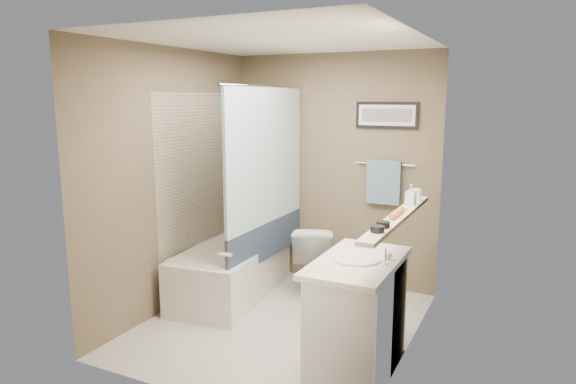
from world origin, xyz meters
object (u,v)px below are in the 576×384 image
at_px(candle_bowl_near, 377,229).
at_px(soap_bottle, 411,195).
at_px(bathtub, 232,270).
at_px(hair_brush_back, 399,212).
at_px(glass_jar, 416,195).
at_px(toilet, 314,258).
at_px(candle_bowl_far, 383,224).
at_px(hair_brush_front, 395,214).
at_px(vanity, 358,319).

height_order(candle_bowl_near, soap_bottle, soap_bottle).
bearing_deg(candle_bowl_near, bathtub, 148.63).
relative_size(hair_brush_back, soap_bottle, 1.34).
relative_size(candle_bowl_near, glass_jar, 0.90).
xyz_separation_m(toilet, candle_bowl_far, (1.09, -1.41, 0.79)).
xyz_separation_m(candle_bowl_near, hair_brush_front, (0.00, 0.45, 0.00)).
relative_size(candle_bowl_far, hair_brush_front, 0.41).
height_order(candle_bowl_far, glass_jar, glass_jar).
bearing_deg(bathtub, soap_bottle, -12.03).
bearing_deg(hair_brush_front, bathtub, 160.34).
bearing_deg(candle_bowl_near, toilet, 125.15).
bearing_deg(vanity, soap_bottle, 73.47).
distance_m(toilet, candle_bowl_far, 1.95).
height_order(candle_bowl_far, hair_brush_back, hair_brush_back).
bearing_deg(candle_bowl_far, hair_brush_back, 90.00).
xyz_separation_m(candle_bowl_near, soap_bottle, (0.00, 0.92, 0.06)).
relative_size(candle_bowl_far, glass_jar, 0.90).
bearing_deg(vanity, candle_bowl_near, -51.89).
xyz_separation_m(bathtub, vanity, (1.60, -0.87, 0.15)).
distance_m(toilet, vanity, 1.60).
distance_m(candle_bowl_near, hair_brush_front, 0.45).
height_order(vanity, hair_brush_front, hair_brush_front).
bearing_deg(soap_bottle, vanity, -104.84).
relative_size(vanity, hair_brush_back, 4.09).
height_order(toilet, candle_bowl_near, candle_bowl_near).
height_order(vanity, glass_jar, glass_jar).
xyz_separation_m(candle_bowl_near, candle_bowl_far, (0.00, 0.13, 0.00)).
bearing_deg(glass_jar, candle_bowl_far, -90.00).
bearing_deg(hair_brush_back, hair_brush_front, -90.00).
distance_m(bathtub, toilet, 0.84).
relative_size(toilet, candle_bowl_far, 7.78).
relative_size(bathtub, candle_bowl_far, 16.67).
bearing_deg(hair_brush_front, candle_bowl_near, -90.00).
relative_size(vanity, candle_bowl_near, 10.00).
bearing_deg(toilet, candle_bowl_near, 106.41).
xyz_separation_m(bathtub, glass_jar, (1.79, 0.02, 0.92)).
relative_size(candle_bowl_far, hair_brush_back, 0.41).
bearing_deg(toilet, glass_jar, 139.56).
bearing_deg(glass_jar, candle_bowl_near, -90.00).
bearing_deg(glass_jar, bathtub, -179.30).
height_order(vanity, candle_bowl_near, candle_bowl_near).
distance_m(candle_bowl_near, soap_bottle, 0.92).
distance_m(hair_brush_front, soap_bottle, 0.47).
height_order(bathtub, hair_brush_front, hair_brush_front).
relative_size(toilet, vanity, 0.78).
bearing_deg(candle_bowl_far, hair_brush_front, 90.00).
bearing_deg(candle_bowl_near, glass_jar, 90.00).
relative_size(vanity, candle_bowl_far, 10.00).
bearing_deg(candle_bowl_far, bathtub, 151.79).
relative_size(bathtub, hair_brush_front, 6.82).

